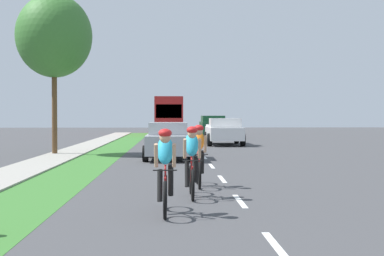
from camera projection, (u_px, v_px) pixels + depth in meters
name	position (u px, v px, depth m)	size (l,w,h in m)	color
ground_plane	(208.00, 161.00, 21.53)	(120.00, 120.00, 0.00)	#424244
grass_verge	(92.00, 162.00, 21.36)	(1.86, 70.00, 0.01)	#38722D
sidewalk_concrete	(46.00, 162.00, 21.29)	(1.70, 70.00, 0.10)	#9E998E
lane_markings_center	(202.00, 154.00, 25.53)	(0.12, 53.80, 0.01)	white
cyclist_lead	(165.00, 170.00, 9.97)	(0.42, 1.72, 1.58)	black
cyclist_trailing	(192.00, 161.00, 12.01)	(0.42, 1.72, 1.58)	black
cyclist_distant	(198.00, 155.00, 13.86)	(0.42, 1.72, 1.58)	black
sedan_silver	(168.00, 140.00, 22.73)	(1.98, 4.30, 1.52)	#A5A8AD
pickup_white	(224.00, 131.00, 33.48)	(2.22, 5.10, 1.64)	silver
suv_dark_green	(213.00, 126.00, 43.02)	(2.15, 4.70, 1.79)	#194C2D
bus_red	(169.00, 114.00, 53.10)	(2.78, 11.60, 3.48)	red
street_tree_near	(54.00, 36.00, 25.19)	(3.49, 3.49, 7.41)	brown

